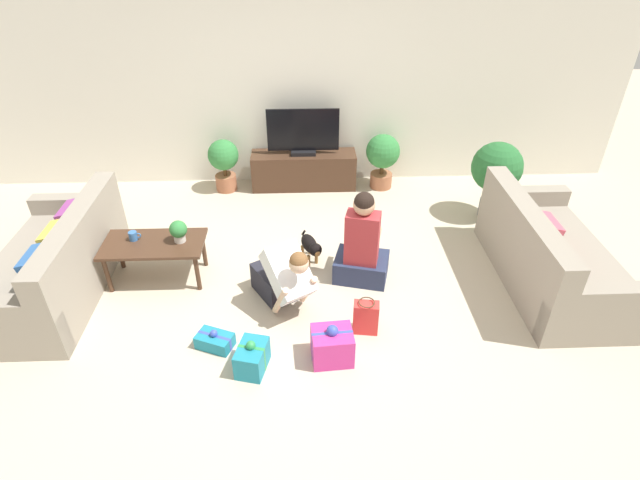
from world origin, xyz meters
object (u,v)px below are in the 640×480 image
Objects in this scene: gift_box_a at (215,341)px; gift_box_b at (332,345)px; gift_bag_a at (366,317)px; potted_plant_back_left at (224,161)px; mug at (133,236)px; person_kneeling at (283,277)px; person_sitting at (362,248)px; coffee_table at (154,247)px; dog at (311,246)px; sofa_right at (548,257)px; potted_plant_corner_right at (497,170)px; tabletop_plant at (178,230)px; tv at (303,135)px; potted_plant_back_right at (383,156)px; tv_console at (304,170)px; sofa_left at (55,267)px; gift_box_c at (252,358)px.

gift_box_b is (0.99, -0.18, 0.08)m from gift_box_a.
gift_box_a is 1.32m from gift_bag_a.
mug is (-0.65, -1.85, 0.06)m from potted_plant_back_left.
person_sitting reaches higher than person_kneeling.
coffee_table reaches higher than dog.
person_sitting is at bearing -51.60° from potted_plant_back_left.
mug is at bearing 86.37° from sofa_right.
sofa_right is at bearing -83.56° from potted_plant_corner_right.
gift_box_b is 2.26m from mug.
potted_plant_corner_right is (3.26, -0.83, 0.20)m from potted_plant_back_left.
gift_box_b is 1.62× the size of tabletop_plant.
tabletop_plant is (-1.73, 0.87, 0.39)m from gift_bag_a.
tv is 1.25× the size of potted_plant_back_right.
tv is 1.32× the size of potted_plant_back_left.
sofa_right is 1.86× the size of person_sitting.
mug is (-2.23, 0.15, 0.10)m from person_sitting.
tv is (1.49, 1.96, 0.36)m from coffee_table.
gift_bag_a is (0.51, -2.80, -0.08)m from tv_console.
potted_plant_corner_right is (4.62, 1.25, 0.33)m from sofa_left.
gift_box_b is 3.01× the size of mug.
sofa_left is 0.93m from coffee_table.
person_sitting is (2.94, 0.08, 0.08)m from sofa_left.
potted_plant_back_left is at bearing 84.15° from tabletop_plant.
coffee_table reaches higher than gift_box_a.
dog is at bearing 37.34° from person_kneeling.
gift_box_b is at bearing -86.47° from tv.
gift_box_c is at bearing -115.34° from potted_plant_back_right.
coffee_table is 1.35m from person_kneeling.
potted_plant_back_left is 1.98× the size of gift_box_c.
mug is at bearing 129.74° from person_kneeling.
gift_box_b is at bearing -68.22° from potted_plant_back_left.
potted_plant_back_right is at bearing 79.14° from gift_bag_a.
sofa_right reaches higher than mug.
potted_plant_back_right is at bearing -2.77° from tv_console.
person_kneeling is 0.85m from person_sitting.
tv_console is at bearing 158.53° from potted_plant_corner_right.
sofa_left is at bearing -169.31° from coffee_table.
potted_plant_back_left is 1.93× the size of gift_box_b.
person_sitting is 2.98× the size of gift_bag_a.
person_kneeling reaches higher than potted_plant_back_left.
coffee_table is at bearing -16.61° from mug.
potted_plant_corner_right reaches higher than coffee_table.
sofa_left is 2.03× the size of tv.
dog is (2.45, 0.39, -0.09)m from sofa_left.
gift_box_a is 1.05× the size of gift_bag_a.
sofa_left reaches higher than mug.
gift_box_a is (0.69, -0.98, -0.31)m from coffee_table.
coffee_table is 0.31m from tabletop_plant.
tv_console is (-2.37, 2.16, -0.05)m from sofa_right.
potted_plant_back_right is 2.05m from person_sitting.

